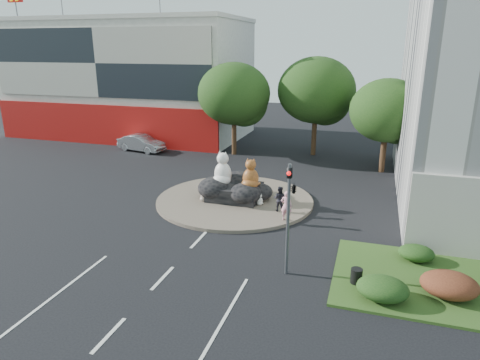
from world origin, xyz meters
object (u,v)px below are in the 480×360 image
Objects in this scene: pedestrian_pink at (286,206)px; pedestrian_dark at (280,199)px; parked_car at (141,143)px; cat_white at (223,168)px; litter_bin at (356,276)px; cat_tabby at (251,173)px; kitten_white at (260,199)px; kitten_calico at (204,194)px.

pedestrian_pink is 1.41m from pedestrian_dark.
parked_car is (-15.96, 11.74, -0.19)m from pedestrian_dark.
litter_bin is at bearing -27.55° from cat_white.
cat_white is 1.14× the size of cat_tabby.
kitten_white reaches higher than litter_bin.
cat_tabby is at bearing 9.36° from cat_white.
pedestrian_pink is at bearing -62.23° from kitten_white.
parked_car is at bearing 138.20° from litter_bin.
pedestrian_dark is at bearing 125.08° from litter_bin.
litter_bin is (4.78, -6.81, -0.53)m from pedestrian_dark.
kitten_calico is at bearing 143.90° from litter_bin.
kitten_calico is 0.49× the size of pedestrian_pink.
kitten_calico is 12.03m from litter_bin.
cat_white is 4.31m from pedestrian_dark.
cat_white is 11.97m from litter_bin.
cat_white reaches higher than parked_car.
pedestrian_pink is 2.70× the size of litter_bin.
pedestrian_pink is (2.04, -1.93, 0.50)m from kitten_white.
pedestrian_dark is at bearing -60.49° from pedestrian_pink.
kitten_white is 1.59m from pedestrian_dark.
pedestrian_pink is (4.62, -2.43, -1.14)m from cat_white.
kitten_white is (2.58, -0.50, -1.64)m from cat_white.
parked_car is at bearing 159.18° from kitten_calico.
pedestrian_dark is (2.07, -1.00, -1.10)m from cat_tabby.
pedestrian_pink reaches higher than kitten_calico.
litter_bin is (9.72, -7.09, -0.19)m from kitten_calico.
kitten_calico is (-0.98, -0.90, -1.58)m from cat_white.
pedestrian_dark is at bearing -28.51° from cat_tabby.
pedestrian_dark reaches higher than kitten_calico.
litter_bin is at bearing 128.33° from pedestrian_pink.
cat_white is at bearing 137.57° from litter_bin.
cat_white is 16.05m from parked_car.
cat_tabby is at bearing -18.28° from pedestrian_dark.
cat_tabby reaches higher than kitten_white.
litter_bin is (4.12, -5.56, -0.62)m from pedestrian_pink.
kitten_white is at bearing 129.46° from litter_bin.
parked_car reaches higher than kitten_white.
parked_car is (-13.89, 10.74, -1.29)m from cat_tabby.
kitten_white is at bearing -27.63° from cat_tabby.
cat_white reaches higher than kitten_white.
kitten_calico is 4.96m from pedestrian_dark.
kitten_white is (0.69, -0.32, -1.51)m from cat_tabby.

